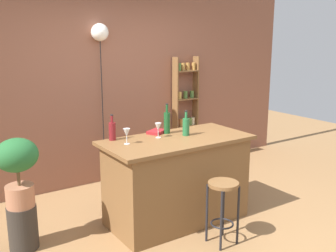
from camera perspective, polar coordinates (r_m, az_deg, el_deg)
ground at (r=4.43m, az=3.54°, el=-14.66°), size 12.00×12.00×0.00m
back_wall at (r=5.63m, az=-8.42°, el=6.19°), size 6.40×0.10×2.80m
kitchen_counter at (r=4.45m, az=1.26°, el=-7.69°), size 1.63×0.79×0.96m
bar_stool at (r=4.02m, az=7.87°, el=-10.30°), size 0.30×0.30×0.65m
spice_shelf at (r=6.21m, az=2.51°, el=2.03°), size 0.41×0.14×1.72m
plant_stool at (r=4.24m, az=-20.05°, el=-13.46°), size 0.28×0.28×0.44m
potted_plant at (r=4.01m, az=-20.76°, el=-5.28°), size 0.40×0.36×0.68m
bottle_vinegar at (r=4.41m, az=2.59°, el=-0.02°), size 0.08×0.08×0.28m
bottle_wine_red at (r=4.25m, az=-7.99°, el=-0.65°), size 0.07×0.07×0.28m
bottle_spirits_clear at (r=4.49m, az=-0.16°, el=0.56°), size 0.07×0.07×0.34m
wine_glass_left at (r=4.31m, az=-1.42°, el=-0.17°), size 0.07×0.07×0.16m
wine_glass_center at (r=4.07m, az=-5.94°, el=-1.00°), size 0.07×0.07×0.16m
cookbook at (r=4.52m, az=-1.63°, el=-0.82°), size 0.25×0.23×0.03m
pendant_globe_light at (r=5.43m, az=-9.74°, el=12.84°), size 0.23×0.23×2.20m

